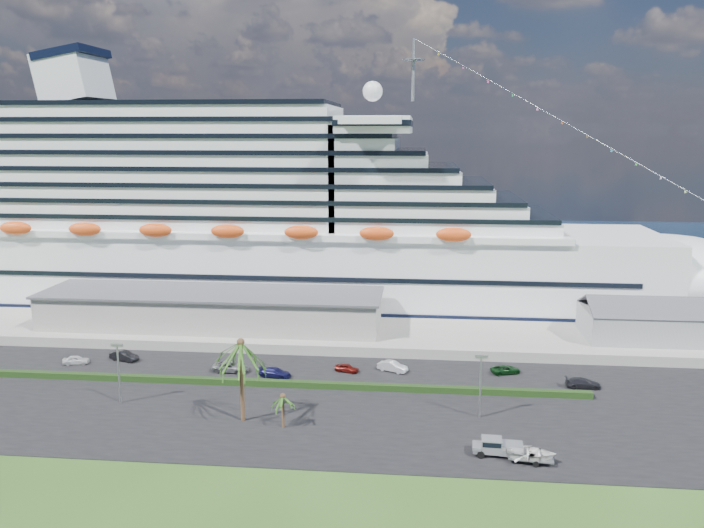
# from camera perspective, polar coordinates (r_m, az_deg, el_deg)

# --- Properties ---
(ground) EXTENTS (420.00, 420.00, 0.00)m
(ground) POSITION_cam_1_polar(r_m,az_deg,el_deg) (85.08, -3.00, -14.27)
(ground) COLOR #274A18
(ground) RESTS_ON ground
(asphalt_lot) EXTENTS (140.00, 38.00, 0.12)m
(asphalt_lot) POSITION_cam_1_polar(r_m,az_deg,el_deg) (95.01, -1.98, -11.42)
(asphalt_lot) COLOR black
(asphalt_lot) RESTS_ON ground
(wharf) EXTENTS (240.00, 20.00, 1.80)m
(wharf) POSITION_cam_1_polar(r_m,az_deg,el_deg) (121.87, -0.14, -5.87)
(wharf) COLOR gray
(wharf) RESTS_ON ground
(water) EXTENTS (420.00, 160.00, 0.02)m
(water) POSITION_cam_1_polar(r_m,az_deg,el_deg) (209.50, 2.40, 1.05)
(water) COLOR black
(water) RESTS_ON ground
(cruise_ship) EXTENTS (191.00, 38.00, 54.00)m
(cruise_ship) POSITION_cam_1_polar(r_m,az_deg,el_deg) (145.27, -7.65, 3.17)
(cruise_ship) COLOR silver
(cruise_ship) RESTS_ON ground
(terminal_building) EXTENTS (61.00, 15.00, 6.30)m
(terminal_building) POSITION_cam_1_polar(r_m,az_deg,el_deg) (125.71, -11.57, -3.62)
(terminal_building) COLOR gray
(terminal_building) RESTS_ON wharf
(port_shed) EXTENTS (24.00, 12.31, 7.37)m
(port_shed) POSITION_cam_1_polar(r_m,az_deg,el_deg) (126.77, 24.02, -4.54)
(port_shed) COLOR gray
(port_shed) RESTS_ON wharf
(hedge) EXTENTS (88.00, 1.10, 0.90)m
(hedge) POSITION_cam_1_polar(r_m,az_deg,el_deg) (100.70, -6.17, -9.84)
(hedge) COLOR black
(hedge) RESTS_ON asphalt_lot
(lamp_post_left) EXTENTS (1.60, 0.35, 8.27)m
(lamp_post_left) POSITION_cam_1_polar(r_m,az_deg,el_deg) (98.06, -18.85, -8.01)
(lamp_post_left) COLOR gray
(lamp_post_left) RESTS_ON asphalt_lot
(lamp_post_right) EXTENTS (1.60, 0.35, 8.27)m
(lamp_post_right) POSITION_cam_1_polar(r_m,az_deg,el_deg) (89.87, 10.65, -9.34)
(lamp_post_right) COLOR gray
(lamp_post_right) RESTS_ON asphalt_lot
(palm_tall) EXTENTS (8.82, 8.82, 11.13)m
(palm_tall) POSITION_cam_1_polar(r_m,az_deg,el_deg) (87.28, -9.22, -7.23)
(palm_tall) COLOR #47301E
(palm_tall) RESTS_ON ground
(palm_short) EXTENTS (3.53, 3.53, 4.56)m
(palm_short) POSITION_cam_1_polar(r_m,az_deg,el_deg) (86.60, -5.77, -11.19)
(palm_short) COLOR #47301E
(palm_short) RESTS_ON ground
(parked_car_0) EXTENTS (4.24, 2.39, 1.36)m
(parked_car_0) POSITION_cam_1_polar(r_m,az_deg,el_deg) (117.45, -21.95, -7.41)
(parked_car_0) COLOR silver
(parked_car_0) RESTS_ON asphalt_lot
(parked_car_1) EXTENTS (5.04, 3.04, 1.57)m
(parked_car_1) POSITION_cam_1_polar(r_m,az_deg,el_deg) (116.56, -18.42, -7.25)
(parked_car_1) COLOR black
(parked_car_1) RESTS_ON asphalt_lot
(parked_car_2) EXTENTS (5.62, 2.79, 1.53)m
(parked_car_2) POSITION_cam_1_polar(r_m,az_deg,el_deg) (107.41, -10.06, -8.42)
(parked_car_2) COLOR slate
(parked_car_2) RESTS_ON asphalt_lot
(parked_car_3) EXTENTS (5.21, 3.05, 1.42)m
(parked_car_3) POSITION_cam_1_polar(r_m,az_deg,el_deg) (104.27, -6.42, -8.95)
(parked_car_3) COLOR #121341
(parked_car_3) RESTS_ON asphalt_lot
(parked_car_4) EXTENTS (3.95, 2.43, 1.26)m
(parked_car_4) POSITION_cam_1_polar(r_m,az_deg,el_deg) (105.73, -0.43, -8.64)
(parked_car_4) COLOR #61100C
(parked_car_4) RESTS_ON asphalt_lot
(parked_car_5) EXTENTS (4.88, 3.38, 1.52)m
(parked_car_5) POSITION_cam_1_polar(r_m,az_deg,el_deg) (106.14, 3.39, -8.50)
(parked_car_5) COLOR silver
(parked_car_5) RESTS_ON asphalt_lot
(parked_car_6) EXTENTS (4.92, 3.43, 1.25)m
(parked_car_6) POSITION_cam_1_polar(r_m,az_deg,el_deg) (107.63, 12.66, -8.56)
(parked_car_6) COLOR black
(parked_car_6) RESTS_ON asphalt_lot
(parked_car_7) EXTENTS (4.97, 2.11, 1.43)m
(parked_car_7) POSITION_cam_1_polar(r_m,az_deg,el_deg) (104.94, 18.65, -9.35)
(parked_car_7) COLOR black
(parked_car_7) RESTS_ON asphalt_lot
(pickup_truck) EXTENTS (5.79, 2.42, 2.00)m
(pickup_truck) POSITION_cam_1_polar(r_m,az_deg,el_deg) (82.00, 11.95, -14.59)
(pickup_truck) COLOR black
(pickup_truck) RESTS_ON asphalt_lot
(boat_trailer) EXTENTS (6.29, 4.43, 1.76)m
(boat_trailer) POSITION_cam_1_polar(r_m,az_deg,el_deg) (81.09, 14.66, -14.97)
(boat_trailer) COLOR gray
(boat_trailer) RESTS_ON asphalt_lot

